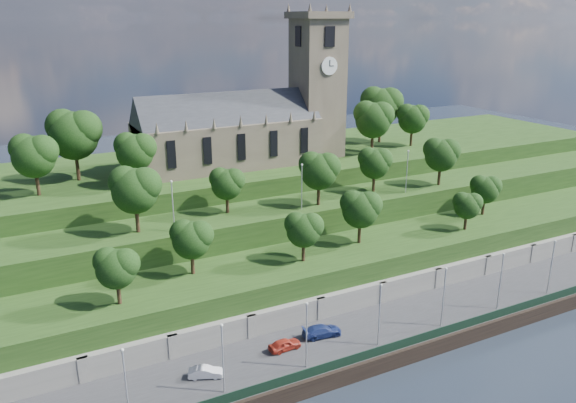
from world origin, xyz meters
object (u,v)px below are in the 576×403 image
church (253,121)px  car_right (322,331)px  car_left (285,344)px  car_middle (206,372)px

church → car_right: 44.09m
car_left → car_middle: size_ratio=1.05×
car_left → car_right: 5.56m
church → car_left: (-13.37, -39.18, -19.83)m
car_middle → car_right: 15.91m
car_left → car_middle: bearing=92.6°
car_middle → car_right: size_ratio=0.76×
car_left → car_middle: car_left is taller
car_right → car_left: bearing=104.0°
church → car_middle: church is taller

